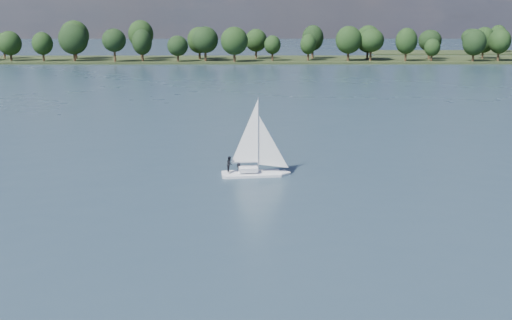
# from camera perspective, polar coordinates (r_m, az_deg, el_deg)

# --- Properties ---
(ground) EXTENTS (700.00, 700.00, 0.00)m
(ground) POSITION_cam_1_polar(r_m,az_deg,el_deg) (129.74, 3.13, 6.25)
(ground) COLOR #233342
(ground) RESTS_ON ground
(far_shore) EXTENTS (660.00, 40.00, 1.50)m
(far_shore) POSITION_cam_1_polar(r_m,az_deg,el_deg) (241.07, 1.58, 9.92)
(far_shore) COLOR black
(far_shore) RESTS_ON ground
(sailboat) EXTENTS (7.41, 2.87, 9.50)m
(sailboat) POSITION_cam_1_polar(r_m,az_deg,el_deg) (64.95, -0.42, 0.65)
(sailboat) COLOR silver
(sailboat) RESTS_ON ground
(treeline) EXTENTS (562.15, 74.12, 18.64)m
(treeline) POSITION_cam_1_polar(r_m,az_deg,el_deg) (237.94, -2.01, 11.81)
(treeline) COLOR black
(treeline) RESTS_ON ground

